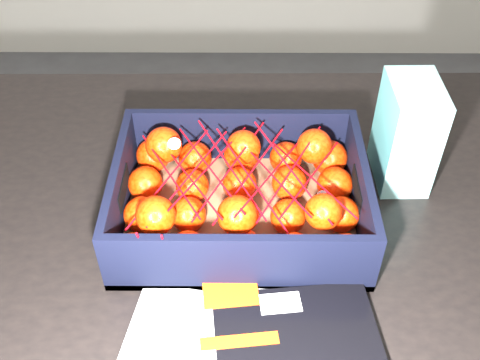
{
  "coord_description": "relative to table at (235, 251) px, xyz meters",
  "views": [
    {
      "loc": [
        0.15,
        -0.63,
        1.41
      ],
      "look_at": [
        0.14,
        -0.04,
        0.86
      ],
      "focal_mm": 42.87,
      "sensor_mm": 36.0,
      "label": 1
    }
  ],
  "objects": [
    {
      "name": "retail_carton",
      "position": [
        0.27,
        0.09,
        0.19
      ],
      "size": [
        0.08,
        0.12,
        0.18
      ],
      "primitive_type": "cube",
      "rotation": [
        0.0,
        0.0,
        0.02
      ],
      "color": "silver",
      "rests_on": "table"
    },
    {
      "name": "mesh_net",
      "position": [
        0.0,
        -0.03,
        0.2
      ],
      "size": [
        0.31,
        0.25,
        0.09
      ],
      "color": "#B80610",
      "rests_on": "clementine_heap"
    },
    {
      "name": "produce_crate",
      "position": [
        0.01,
        -0.01,
        0.13
      ],
      "size": [
        0.38,
        0.28,
        0.11
      ],
      "color": "brown",
      "rests_on": "table"
    },
    {
      "name": "table",
      "position": [
        0.0,
        0.0,
        0.0
      ],
      "size": [
        1.21,
        0.81,
        0.75
      ],
      "color": "black",
      "rests_on": "ground"
    },
    {
      "name": "clementine_heap",
      "position": [
        0.01,
        -0.01,
        0.15
      ],
      "size": [
        0.36,
        0.26,
        0.1
      ],
      "color": "#FF2A05",
      "rests_on": "produce_crate"
    }
  ]
}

